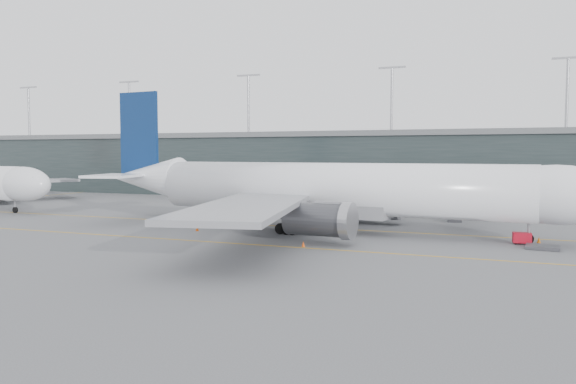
% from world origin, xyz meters
% --- Properties ---
extents(ground, '(320.00, 320.00, 0.00)m').
position_xyz_m(ground, '(0.00, 0.00, 0.00)').
color(ground, '#535257').
rests_on(ground, ground).
extents(taxiline_a, '(160.00, 0.25, 0.02)m').
position_xyz_m(taxiline_a, '(0.00, -4.00, 0.01)').
color(taxiline_a, gold).
rests_on(taxiline_a, ground).
extents(taxiline_b, '(160.00, 0.25, 0.02)m').
position_xyz_m(taxiline_b, '(0.00, -20.00, 0.01)').
color(taxiline_b, gold).
rests_on(taxiline_b, ground).
extents(taxiline_lead_main, '(0.25, 60.00, 0.02)m').
position_xyz_m(taxiline_lead_main, '(5.00, 20.00, 0.01)').
color(taxiline_lead_main, gold).
rests_on(taxiline_lead_main, ground).
extents(taxiline_lead_adj, '(0.25, 60.00, 0.02)m').
position_xyz_m(taxiline_lead_adj, '(-75.00, 20.00, 0.01)').
color(taxiline_lead_adj, gold).
rests_on(taxiline_lead_adj, ground).
extents(terminal, '(240.00, 36.00, 29.00)m').
position_xyz_m(terminal, '(-0.00, 58.00, 7.62)').
color(terminal, '#1E2929').
rests_on(terminal, ground).
extents(main_aircraft, '(70.48, 66.02, 19.76)m').
position_xyz_m(main_aircraft, '(7.31, -6.44, 5.54)').
color(main_aircraft, white).
rests_on(main_aircraft, ground).
extents(jet_bridge, '(11.16, 43.76, 6.52)m').
position_xyz_m(jet_bridge, '(20.44, 23.69, 4.88)').
color(jet_bridge, '#27282C').
rests_on(jet_bridge, ground).
extents(gse_cart, '(2.08, 1.45, 1.34)m').
position_xyz_m(gse_cart, '(30.78, -8.67, 0.74)').
color(gse_cart, '#B00C1E').
rests_on(gse_cart, ground).
extents(baggage_dolly, '(3.66, 3.05, 0.34)m').
position_xyz_m(baggage_dolly, '(32.80, -11.35, 0.20)').
color(baggage_dolly, '#3B3A40').
rests_on(baggage_dolly, ground).
extents(uld_a, '(2.57, 2.21, 2.06)m').
position_xyz_m(uld_a, '(-6.00, 9.03, 1.08)').
color(uld_a, '#3A3B3F').
rests_on(uld_a, ground).
extents(uld_b, '(2.62, 2.34, 2.00)m').
position_xyz_m(uld_b, '(-3.15, 11.13, 1.05)').
color(uld_b, '#3A3B3F').
rests_on(uld_b, ground).
extents(uld_c, '(2.49, 2.24, 1.87)m').
position_xyz_m(uld_c, '(0.72, 9.68, 0.98)').
color(uld_c, '#3A3B3F').
rests_on(uld_c, ground).
extents(cone_nose, '(0.45, 0.45, 0.72)m').
position_xyz_m(cone_nose, '(32.64, -7.04, 0.36)').
color(cone_nose, '#CE620B').
rests_on(cone_nose, ground).
extents(cone_wing_stbd, '(0.39, 0.39, 0.63)m').
position_xyz_m(cone_wing_stbd, '(8.20, -19.38, 0.31)').
color(cone_wing_stbd, '#F5520D').
rests_on(cone_wing_stbd, ground).
extents(cone_wing_port, '(0.48, 0.48, 0.77)m').
position_xyz_m(cone_wing_port, '(10.12, 12.01, 0.38)').
color(cone_wing_port, orange).
rests_on(cone_wing_port, ground).
extents(cone_tail, '(0.46, 0.46, 0.73)m').
position_xyz_m(cone_tail, '(-9.19, -12.57, 0.37)').
color(cone_tail, '#CE470B').
rests_on(cone_tail, ground).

